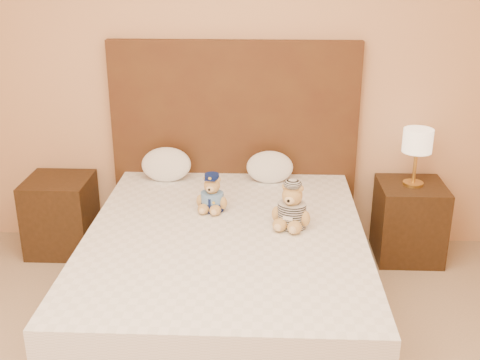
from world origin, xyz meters
name	(u,v)px	position (x,y,z in m)	size (l,w,h in m)	color
room_walls	(210,22)	(0.00, 0.46, 1.81)	(4.04, 4.52, 2.72)	#E0A87A
bed	(226,274)	(0.00, 1.20, 0.28)	(1.60, 2.00, 0.55)	white
headboard	(234,146)	(0.00, 2.21, 0.75)	(1.75, 0.08, 1.50)	#4E3017
nightstand_left	(61,215)	(-1.25, 2.00, 0.28)	(0.45, 0.45, 0.55)	#372211
nightstand_right	(409,221)	(1.25, 2.00, 0.28)	(0.45, 0.45, 0.55)	#372211
lamp	(417,144)	(1.25, 2.00, 0.85)	(0.20, 0.20, 0.40)	gold
teddy_police	(212,192)	(-0.10, 1.51, 0.67)	(0.21, 0.20, 0.24)	#AB7542
teddy_prisoner	(292,205)	(0.38, 1.29, 0.69)	(0.24, 0.23, 0.27)	#AB7542
pillow_left	(166,163)	(-0.47, 2.03, 0.67)	(0.35, 0.23, 0.25)	white
pillow_right	(270,166)	(0.26, 2.03, 0.66)	(0.32, 0.21, 0.23)	white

